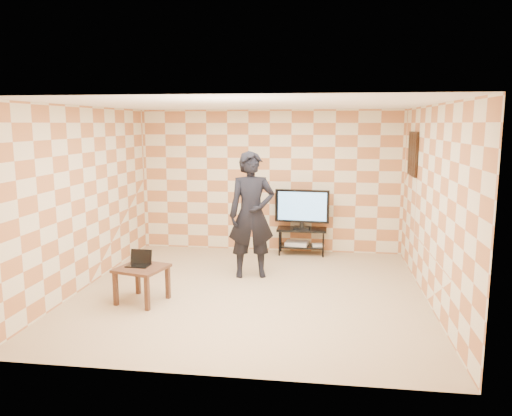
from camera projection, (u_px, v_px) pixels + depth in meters
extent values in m
plane|color=tan|center=(250.00, 292.00, 7.32)|extent=(5.00, 5.00, 0.00)
cube|color=beige|center=(270.00, 181.00, 9.54)|extent=(5.00, 0.02, 2.70)
cube|color=beige|center=(211.00, 242.00, 4.66)|extent=(5.00, 0.02, 2.70)
cube|color=beige|center=(85.00, 198.00, 7.44)|extent=(0.02, 5.00, 2.70)
cube|color=beige|center=(432.00, 205.00, 6.76)|extent=(0.02, 5.00, 2.70)
cube|color=white|center=(250.00, 105.00, 6.87)|extent=(5.00, 5.00, 0.02)
cube|color=black|center=(413.00, 154.00, 8.18)|extent=(0.04, 0.72, 0.72)
cube|color=black|center=(413.00, 154.00, 8.18)|extent=(0.04, 0.03, 0.68)
cube|color=black|center=(413.00, 154.00, 8.18)|extent=(0.04, 0.68, 0.03)
cube|color=black|center=(302.00, 229.00, 9.35)|extent=(0.92, 0.41, 0.04)
cube|color=black|center=(301.00, 246.00, 9.41)|extent=(0.83, 0.37, 0.03)
cylinder|color=black|center=(279.00, 243.00, 9.29)|extent=(0.03, 0.03, 0.50)
cylinder|color=black|center=(281.00, 239.00, 9.61)|extent=(0.03, 0.03, 0.50)
cylinder|color=black|center=(323.00, 244.00, 9.18)|extent=(0.03, 0.03, 0.50)
cylinder|color=black|center=(323.00, 240.00, 9.50)|extent=(0.03, 0.03, 0.50)
cube|color=black|center=(302.00, 228.00, 9.35)|extent=(0.31, 0.21, 0.03)
cube|color=black|center=(302.00, 224.00, 9.34)|extent=(0.08, 0.06, 0.08)
cube|color=black|center=(302.00, 206.00, 9.28)|extent=(1.01, 0.14, 0.62)
cube|color=#5D96CE|center=(302.00, 206.00, 9.24)|extent=(0.90, 0.08, 0.53)
cube|color=silver|center=(297.00, 243.00, 9.41)|extent=(0.45, 0.34, 0.07)
cube|color=silver|center=(318.00, 245.00, 9.33)|extent=(0.24, 0.19, 0.05)
cube|color=#3B2114|center=(142.00, 268.00, 6.84)|extent=(0.74, 0.74, 0.04)
cube|color=#3B2114|center=(116.00, 289.00, 6.75)|extent=(0.07, 0.07, 0.46)
cube|color=#3B2114|center=(138.00, 278.00, 7.21)|extent=(0.07, 0.07, 0.46)
cube|color=#3B2114|center=(147.00, 294.00, 6.56)|extent=(0.07, 0.07, 0.46)
cube|color=#3B2114|center=(168.00, 283.00, 7.02)|extent=(0.07, 0.07, 0.46)
cube|color=black|center=(138.00, 265.00, 6.88)|extent=(0.32, 0.23, 0.02)
cube|color=black|center=(141.00, 256.00, 6.97)|extent=(0.31, 0.07, 0.20)
imported|color=black|center=(252.00, 215.00, 7.93)|extent=(0.83, 0.64, 2.01)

